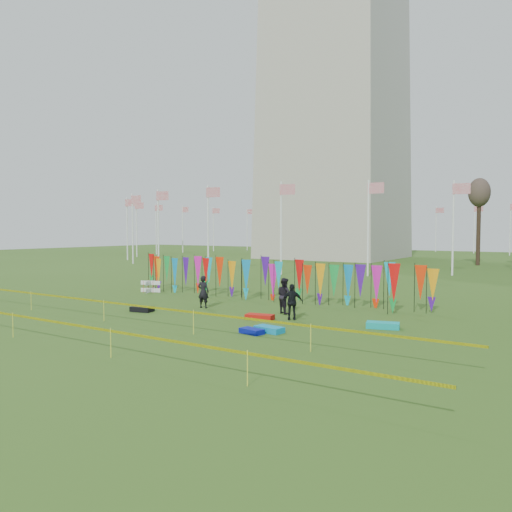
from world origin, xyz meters
The scene contains 14 objects.
ground centered at (0.00, 0.00, 0.00)m, with size 160.00×160.00×0.00m, color #305317.
flagpole_ring centered at (-14.00, 48.00, 4.00)m, with size 57.40×56.16×8.00m.
banner_row centered at (0.28, 6.93, 1.36)m, with size 18.64×0.64×2.24m.
caution_tape_near centered at (-0.22, -2.11, 0.78)m, with size 26.00×0.02×0.90m.
caution_tape_far centered at (-0.22, -6.08, 0.78)m, with size 26.00×0.02×0.90m.
box_kite centered at (-7.31, 5.95, 0.37)m, with size 0.66×0.66×0.73m.
person_left centered at (-0.66, 2.96, 0.80)m, with size 0.59×0.43×1.61m, color black.
person_mid centered at (3.53, 3.72, 0.83)m, with size 0.81×0.50×1.66m, color black.
person_right centered at (4.64, 2.46, 0.78)m, with size 0.91×0.52×1.55m, color black.
kite_bag_turquoise centered at (5.16, -0.25, 0.11)m, with size 1.11×0.55×0.22m, color #0D93CF.
kite_bag_blue centered at (4.75, -0.83, 0.10)m, with size 0.91×0.48×0.19m, color #0A16A3.
kite_bag_red centered at (3.39, 1.83, 0.11)m, with size 1.20×0.55×0.22m, color red.
kite_bag_black centered at (-2.38, 0.50, 0.12)m, with size 1.02×0.59×0.24m, color black.
kite_bag_teal centered at (8.50, 2.82, 0.12)m, with size 1.26×0.60×0.24m, color #0CB0B3.
Camera 1 is at (14.95, -16.10, 3.86)m, focal length 35.00 mm.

